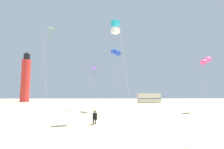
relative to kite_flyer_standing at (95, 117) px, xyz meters
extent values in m
cube|color=black|center=(0.01, -0.08, 0.07)|extent=(0.37, 0.27, 0.52)
sphere|color=brown|center=(0.01, -0.08, 0.45)|extent=(0.20, 0.20, 0.20)
cylinder|color=#2D2D38|center=(0.06, 0.11, -0.17)|extent=(0.19, 0.38, 0.13)
cylinder|color=#2D2D38|center=(0.04, 0.27, -0.40)|extent=(0.11, 0.11, 0.42)
cylinder|color=#2D2D38|center=(-0.10, 0.08, -0.17)|extent=(0.19, 0.38, 0.13)
cylinder|color=#2D2D38|center=(-0.12, 0.24, -0.40)|extent=(0.11, 0.11, 0.42)
cylinder|color=silver|center=(14.02, 8.51, 2.97)|extent=(1.51, 1.98, 7.16)
cylinder|color=#E54C8C|center=(15.00, 9.26, 6.54)|extent=(2.41, 2.07, 1.48)
sphere|color=#E54C8C|center=(15.00, 9.26, 6.69)|extent=(0.76, 0.76, 0.76)
cylinder|color=silver|center=(-0.80, 10.35, 2.54)|extent=(2.46, 0.24, 6.31)
cube|color=purple|center=(-0.92, 11.58, 5.70)|extent=(1.22, 1.22, 0.40)
cylinder|color=purple|center=(-0.92, 11.58, 5.05)|extent=(0.04, 0.04, 1.10)
cylinder|color=silver|center=(2.65, 10.61, 3.77)|extent=(1.69, 0.59, 8.77)
cylinder|color=blue|center=(2.36, 11.44, 8.15)|extent=(1.47, 2.59, 1.48)
sphere|color=blue|center=(2.36, 11.44, 8.30)|extent=(0.76, 0.76, 0.76)
cylinder|color=silver|center=(2.60, 0.13, 3.64)|extent=(1.38, 1.74, 8.50)
cube|color=#1EB2D1|center=(1.73, 0.81, 8.24)|extent=(0.82, 0.82, 0.44)
cube|color=white|center=(1.73, 0.81, 7.54)|extent=(0.82, 0.82, 0.44)
cylinder|color=silver|center=(-5.32, 3.47, 4.17)|extent=(1.04, 0.52, 9.56)
cube|color=#72D12D|center=(-5.07, 3.99, 8.94)|extent=(1.22, 1.22, 0.40)
cylinder|color=#72D12D|center=(-5.07, 3.99, 8.29)|extent=(0.04, 0.04, 1.10)
cylinder|color=red|center=(-25.71, 43.87, 6.39)|extent=(2.80, 2.80, 14.00)
cylinder|color=black|center=(-25.71, 43.87, 14.29)|extent=(2.00, 2.00, 1.80)
cone|color=black|center=(-25.71, 43.87, 15.69)|extent=(2.20, 2.20, 1.00)
cube|color=beige|center=(13.51, 36.36, 0.79)|extent=(6.50, 2.58, 2.80)
cube|color=#4C608C|center=(13.51, 36.36, 0.65)|extent=(6.54, 2.63, 0.24)
camera|label=1|loc=(0.90, -14.32, 1.79)|focal=27.87mm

